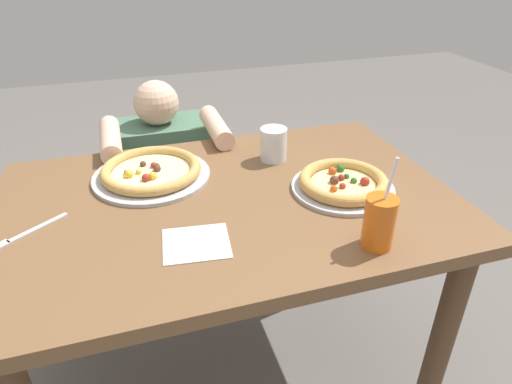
# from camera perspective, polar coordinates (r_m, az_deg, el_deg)

# --- Properties ---
(ground_plane) EXTENTS (8.00, 8.00, 0.00)m
(ground_plane) POSITION_cam_1_polar(r_m,az_deg,el_deg) (1.79, -2.70, -21.84)
(ground_plane) COLOR #66605B
(dining_table) EXTENTS (1.27, 0.84, 0.75)m
(dining_table) POSITION_cam_1_polar(r_m,az_deg,el_deg) (1.34, -3.34, -4.87)
(dining_table) COLOR brown
(dining_table) RESTS_ON ground
(pizza_near) EXTENTS (0.30, 0.30, 0.05)m
(pizza_near) POSITION_cam_1_polar(r_m,az_deg,el_deg) (1.33, 10.94, 1.09)
(pizza_near) COLOR #B7B7BC
(pizza_near) RESTS_ON dining_table
(pizza_far) EXTENTS (0.36, 0.36, 0.04)m
(pizza_far) POSITION_cam_1_polar(r_m,az_deg,el_deg) (1.41, -13.10, 2.49)
(pizza_far) COLOR #B7B7BC
(pizza_far) RESTS_ON dining_table
(drink_cup_colored) EXTENTS (0.08, 0.08, 0.23)m
(drink_cup_colored) POSITION_cam_1_polar(r_m,az_deg,el_deg) (1.09, 15.29, -3.71)
(drink_cup_colored) COLOR orange
(drink_cup_colored) RESTS_ON dining_table
(water_cup_clear) EXTENTS (0.09, 0.09, 0.11)m
(water_cup_clear) POSITION_cam_1_polar(r_m,az_deg,el_deg) (1.47, 2.20, 6.09)
(water_cup_clear) COLOR silver
(water_cup_clear) RESTS_ON dining_table
(paper_napkin) EXTENTS (0.18, 0.16, 0.00)m
(paper_napkin) POSITION_cam_1_polar(r_m,az_deg,el_deg) (1.11, -7.56, -6.44)
(paper_napkin) COLOR white
(paper_napkin) RESTS_ON dining_table
(fork) EXTENTS (0.18, 0.13, 0.00)m
(fork) POSITION_cam_1_polar(r_m,az_deg,el_deg) (1.27, -26.98, -4.57)
(fork) COLOR silver
(fork) RESTS_ON dining_table
(diner_seated) EXTENTS (0.44, 0.53, 0.91)m
(diner_seated) POSITION_cam_1_polar(r_m,az_deg,el_deg) (2.01, -11.15, -0.53)
(diner_seated) COLOR #333847
(diner_seated) RESTS_ON ground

